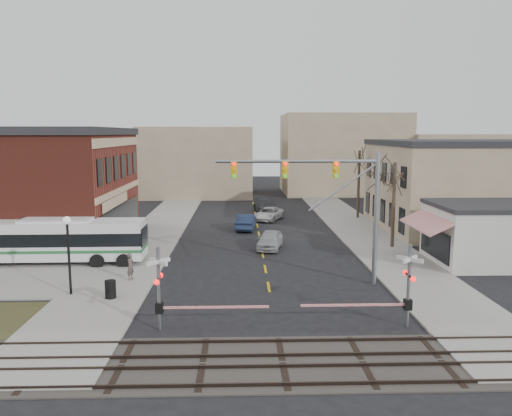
{
  "coord_description": "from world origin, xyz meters",
  "views": [
    {
      "loc": [
        -1.66,
        -26.8,
        9.13
      ],
      "look_at": [
        -0.49,
        10.68,
        3.5
      ],
      "focal_mm": 35.0,
      "sensor_mm": 36.0,
      "label": 1
    }
  ],
  "objects_px": {
    "transit_bus": "(58,240)",
    "car_b": "(246,222)",
    "rr_crossing_west": "(168,290)",
    "trash_bin": "(110,289)",
    "rr_crossing_east": "(400,287)",
    "pedestrian_near": "(131,267)",
    "car_c": "(269,214)",
    "street_lamp": "(68,239)",
    "car_a": "(270,240)",
    "car_d": "(266,206)",
    "traffic_signal_mast": "(332,191)",
    "pedestrian_far": "(130,249)"
  },
  "relations": [
    {
      "from": "transit_bus",
      "to": "car_b",
      "type": "height_order",
      "value": "transit_bus"
    },
    {
      "from": "rr_crossing_west",
      "to": "trash_bin",
      "type": "height_order",
      "value": "rr_crossing_west"
    },
    {
      "from": "rr_crossing_east",
      "to": "pedestrian_near",
      "type": "xyz_separation_m",
      "value": [
        -14.3,
        7.77,
        -1.01
      ]
    },
    {
      "from": "car_c",
      "to": "pedestrian_near",
      "type": "distance_m",
      "value": 23.99
    },
    {
      "from": "street_lamp",
      "to": "car_a",
      "type": "relative_size",
      "value": 1.05
    },
    {
      "from": "car_d",
      "to": "pedestrian_near",
      "type": "xyz_separation_m",
      "value": [
        -9.76,
        -27.09,
        0.18
      ]
    },
    {
      "from": "traffic_signal_mast",
      "to": "street_lamp",
      "type": "xyz_separation_m",
      "value": [
        -15.05,
        -1.8,
        -2.43
      ]
    },
    {
      "from": "rr_crossing_east",
      "to": "car_d",
      "type": "distance_m",
      "value": 35.18
    },
    {
      "from": "rr_crossing_east",
      "to": "car_c",
      "type": "relative_size",
      "value": 1.18
    },
    {
      "from": "street_lamp",
      "to": "car_c",
      "type": "height_order",
      "value": "street_lamp"
    },
    {
      "from": "rr_crossing_west",
      "to": "street_lamp",
      "type": "distance_m",
      "value": 8.19
    },
    {
      "from": "transit_bus",
      "to": "street_lamp",
      "type": "distance_m",
      "value": 7.97
    },
    {
      "from": "car_b",
      "to": "pedestrian_far",
      "type": "distance_m",
      "value": 14.32
    },
    {
      "from": "car_a",
      "to": "pedestrian_near",
      "type": "bearing_deg",
      "value": -124.44
    },
    {
      "from": "trash_bin",
      "to": "car_a",
      "type": "height_order",
      "value": "car_a"
    },
    {
      "from": "car_b",
      "to": "rr_crossing_west",
      "type": "bearing_deg",
      "value": 87.46
    },
    {
      "from": "traffic_signal_mast",
      "to": "car_b",
      "type": "xyz_separation_m",
      "value": [
        -4.92,
        17.64,
        -4.97
      ]
    },
    {
      "from": "traffic_signal_mast",
      "to": "car_c",
      "type": "relative_size",
      "value": 2.04
    },
    {
      "from": "car_c",
      "to": "pedestrian_far",
      "type": "height_order",
      "value": "pedestrian_far"
    },
    {
      "from": "pedestrian_far",
      "to": "car_d",
      "type": "bearing_deg",
      "value": 21.82
    },
    {
      "from": "transit_bus",
      "to": "car_c",
      "type": "bearing_deg",
      "value": 47.98
    },
    {
      "from": "transit_bus",
      "to": "car_d",
      "type": "height_order",
      "value": "transit_bus"
    },
    {
      "from": "car_a",
      "to": "car_b",
      "type": "xyz_separation_m",
      "value": [
        -1.8,
        8.04,
        0.03
      ]
    },
    {
      "from": "traffic_signal_mast",
      "to": "pedestrian_far",
      "type": "xyz_separation_m",
      "value": [
        -13.47,
        6.16,
        -4.86
      ]
    },
    {
      "from": "traffic_signal_mast",
      "to": "car_c",
      "type": "height_order",
      "value": "traffic_signal_mast"
    },
    {
      "from": "transit_bus",
      "to": "car_d",
      "type": "bearing_deg",
      "value": 55.3
    },
    {
      "from": "car_b",
      "to": "car_c",
      "type": "xyz_separation_m",
      "value": [
        2.45,
        5.2,
        -0.09
      ]
    },
    {
      "from": "car_c",
      "to": "car_d",
      "type": "xyz_separation_m",
      "value": [
        -0.05,
        5.2,
        0.12
      ]
    },
    {
      "from": "car_a",
      "to": "rr_crossing_west",
      "type": "bearing_deg",
      "value": -96.83
    },
    {
      "from": "street_lamp",
      "to": "trash_bin",
      "type": "xyz_separation_m",
      "value": [
        2.42,
        -0.73,
        -2.68
      ]
    },
    {
      "from": "rr_crossing_east",
      "to": "pedestrian_near",
      "type": "bearing_deg",
      "value": 151.48
    },
    {
      "from": "rr_crossing_west",
      "to": "trash_bin",
      "type": "bearing_deg",
      "value": 131.02
    },
    {
      "from": "rr_crossing_west",
      "to": "car_a",
      "type": "height_order",
      "value": "rr_crossing_west"
    },
    {
      "from": "trash_bin",
      "to": "car_b",
      "type": "distance_m",
      "value": 21.59
    },
    {
      "from": "rr_crossing_east",
      "to": "pedestrian_near",
      "type": "relative_size",
      "value": 3.34
    },
    {
      "from": "transit_bus",
      "to": "car_b",
      "type": "distance_m",
      "value": 18.15
    },
    {
      "from": "traffic_signal_mast",
      "to": "car_b",
      "type": "height_order",
      "value": "traffic_signal_mast"
    },
    {
      "from": "rr_crossing_west",
      "to": "street_lamp",
      "type": "bearing_deg",
      "value": 140.63
    },
    {
      "from": "car_b",
      "to": "traffic_signal_mast",
      "type": "bearing_deg",
      "value": 112.03
    },
    {
      "from": "rr_crossing_east",
      "to": "street_lamp",
      "type": "height_order",
      "value": "street_lamp"
    },
    {
      "from": "street_lamp",
      "to": "traffic_signal_mast",
      "type": "bearing_deg",
      "value": 6.81
    },
    {
      "from": "transit_bus",
      "to": "pedestrian_near",
      "type": "relative_size",
      "value": 7.17
    },
    {
      "from": "rr_crossing_east",
      "to": "car_d",
      "type": "bearing_deg",
      "value": 97.43
    },
    {
      "from": "traffic_signal_mast",
      "to": "rr_crossing_east",
      "type": "bearing_deg",
      "value": -73.37
    },
    {
      "from": "car_a",
      "to": "rr_crossing_east",
      "type": "bearing_deg",
      "value": -60.4
    },
    {
      "from": "car_c",
      "to": "pedestrian_far",
      "type": "distance_m",
      "value": 19.99
    },
    {
      "from": "car_c",
      "to": "car_a",
      "type": "bearing_deg",
      "value": -70.55
    },
    {
      "from": "traffic_signal_mast",
      "to": "car_c",
      "type": "bearing_deg",
      "value": 96.15
    },
    {
      "from": "car_b",
      "to": "car_c",
      "type": "bearing_deg",
      "value": -108.8
    },
    {
      "from": "car_d",
      "to": "car_b",
      "type": "bearing_deg",
      "value": -112.86
    }
  ]
}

